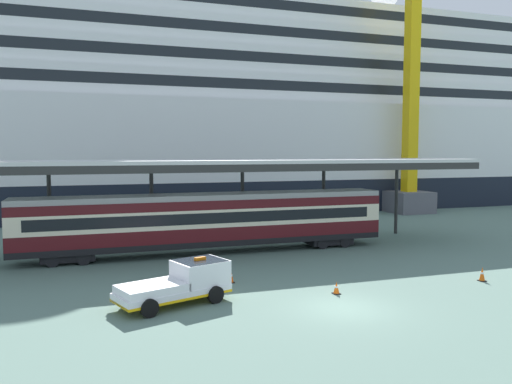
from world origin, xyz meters
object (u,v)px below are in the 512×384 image
Objects in this scene: quay_bollard at (177,268)px; train_carriage at (208,220)px; traffic_cone_near at (231,276)px; cruise_ship at (145,116)px; service_truck at (183,282)px; traffic_cone_mid at (482,274)px; dockside_crane at (416,54)px; traffic_cone_far at (336,288)px.

train_carriage is at bearing 61.85° from quay_bollard.
cruise_ship is at bearing 89.68° from traffic_cone_near.
cruise_ship is at bearing 86.00° from quay_bollard.
train_carriage reaches higher than service_truck.
train_carriage is 26.15× the size of quay_bollard.
cruise_ship reaches higher than traffic_cone_mid.
service_truck is 16.13m from traffic_cone_mid.
traffic_cone_mid is 35.86m from dockside_crane.
dockside_crane is (27.47, 15.40, 15.49)m from train_carriage.
cruise_ship is 22.45× the size of service_truck.
traffic_cone_far is 0.63× the size of quay_bollard.
traffic_cone_far is at bearing -131.22° from dockside_crane.
cruise_ship is 45.23m from service_truck.
quay_bollard is (-2.73, -39.03, -10.95)m from cruise_ship.
traffic_cone_mid is at bearing -1.95° from traffic_cone_far.
quay_bollard is (-30.63, -21.30, -17.29)m from dockside_crane.
dockside_crane reaches higher than traffic_cone_far.
cruise_ship is at bearing 147.56° from dockside_crane.
service_truck reaches higher than traffic_cone_mid.
train_carriage is (0.43, -33.13, -9.15)m from cruise_ship.
train_carriage is 4.50× the size of service_truck.
train_carriage is 41.34× the size of traffic_cone_far.
service_truck is at bearing -140.04° from dockside_crane.
quay_bollard reaches higher than traffic_cone_near.
cruise_ship reaches higher than service_truck.
quay_bollard is (-3.16, -5.90, -1.80)m from train_carriage.
quay_bollard is (-15.49, 6.13, 0.14)m from traffic_cone_mid.
train_carriage is at bearing 70.84° from service_truck.
dockside_crane reaches higher than train_carriage.
cruise_ship reaches higher than traffic_cone_far.
service_truck is (-3.30, -43.88, -10.47)m from cruise_ship.
traffic_cone_far is at bearing -72.55° from train_carriage.
train_carriage reaches higher than traffic_cone_far.
train_carriage is 11.45m from service_truck.
service_truck is at bearing -96.77° from quay_bollard.
quay_bollard is at bearing -145.18° from dockside_crane.
cruise_ship is 33.66m from dockside_crane.
traffic_cone_near is at bearing -40.57° from quay_bollard.
service_truck is 7.25× the size of traffic_cone_mid.
cruise_ship is 162.68× the size of traffic_cone_mid.
traffic_cone_far is (7.42, -1.00, -0.69)m from service_truck.
dockside_crane is at bearing 29.27° from train_carriage.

